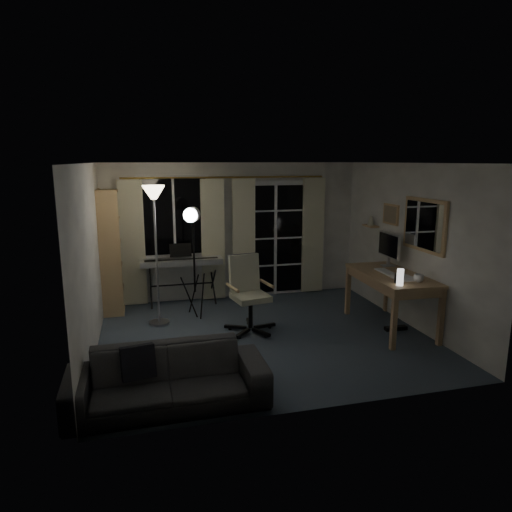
{
  "coord_description": "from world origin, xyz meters",
  "views": [
    {
      "loc": [
        -1.62,
        -5.86,
        2.44
      ],
      "look_at": [
        -0.02,
        0.35,
        1.09
      ],
      "focal_mm": 32.0,
      "sensor_mm": 36.0,
      "label": 1
    }
  ],
  "objects_px": {
    "studio_light": "(192,228)",
    "keyboard_piano": "(182,263)",
    "office_chair": "(247,286)",
    "desk": "(392,280)",
    "sofa": "(167,369)",
    "torchiere_lamp": "(154,214)",
    "mug": "(419,277)",
    "bookshelf": "(109,253)",
    "monitor": "(389,246)"
  },
  "relations": [
    {
      "from": "torchiere_lamp",
      "to": "mug",
      "type": "xyz_separation_m",
      "value": [
        3.38,
        -1.54,
        -0.78
      ]
    },
    {
      "from": "studio_light",
      "to": "mug",
      "type": "xyz_separation_m",
      "value": [
        2.83,
        -1.7,
        -0.53
      ]
    },
    {
      "from": "bookshelf",
      "to": "keyboard_piano",
      "type": "distance_m",
      "value": 1.17
    },
    {
      "from": "keyboard_piano",
      "to": "bookshelf",
      "type": "bearing_deg",
      "value": 175.65
    },
    {
      "from": "torchiere_lamp",
      "to": "studio_light",
      "type": "relative_size",
      "value": 1.17
    },
    {
      "from": "mug",
      "to": "monitor",
      "type": "bearing_deg",
      "value": 84.22
    },
    {
      "from": "keyboard_piano",
      "to": "mug",
      "type": "relative_size",
      "value": 10.02
    },
    {
      "from": "office_chair",
      "to": "desk",
      "type": "xyz_separation_m",
      "value": [
        2.04,
        -0.51,
        0.08
      ]
    },
    {
      "from": "keyboard_piano",
      "to": "studio_light",
      "type": "relative_size",
      "value": 0.76
    },
    {
      "from": "torchiere_lamp",
      "to": "keyboard_piano",
      "type": "distance_m",
      "value": 1.31
    },
    {
      "from": "torchiere_lamp",
      "to": "studio_light",
      "type": "distance_m",
      "value": 0.63
    },
    {
      "from": "bookshelf",
      "to": "keyboard_piano",
      "type": "bearing_deg",
      "value": -5.04
    },
    {
      "from": "keyboard_piano",
      "to": "studio_light",
      "type": "distance_m",
      "value": 0.96
    },
    {
      "from": "torchiere_lamp",
      "to": "desk",
      "type": "distance_m",
      "value": 3.57
    },
    {
      "from": "monitor",
      "to": "torchiere_lamp",
      "type": "bearing_deg",
      "value": 172.38
    },
    {
      "from": "bookshelf",
      "to": "torchiere_lamp",
      "type": "height_order",
      "value": "torchiere_lamp"
    },
    {
      "from": "keyboard_piano",
      "to": "mug",
      "type": "height_order",
      "value": "keyboard_piano"
    },
    {
      "from": "keyboard_piano",
      "to": "mug",
      "type": "xyz_separation_m",
      "value": [
        2.95,
        -2.35,
        0.15
      ]
    },
    {
      "from": "bookshelf",
      "to": "keyboard_piano",
      "type": "height_order",
      "value": "bookshelf"
    },
    {
      "from": "studio_light",
      "to": "desk",
      "type": "distance_m",
      "value": 3.06
    },
    {
      "from": "keyboard_piano",
      "to": "sofa",
      "type": "relative_size",
      "value": 0.69
    },
    {
      "from": "studio_light",
      "to": "monitor",
      "type": "relative_size",
      "value": 2.98
    },
    {
      "from": "torchiere_lamp",
      "to": "office_chair",
      "type": "relative_size",
      "value": 1.9
    },
    {
      "from": "studio_light",
      "to": "bookshelf",
      "type": "bearing_deg",
      "value": 174.02
    },
    {
      "from": "office_chair",
      "to": "monitor",
      "type": "xyz_separation_m",
      "value": [
        2.23,
        -0.06,
        0.5
      ]
    },
    {
      "from": "monitor",
      "to": "mug",
      "type": "height_order",
      "value": "monitor"
    },
    {
      "from": "bookshelf",
      "to": "mug",
      "type": "distance_m",
      "value": 4.78
    },
    {
      "from": "studio_light",
      "to": "sofa",
      "type": "distance_m",
      "value": 2.85
    },
    {
      "from": "torchiere_lamp",
      "to": "keyboard_piano",
      "type": "bearing_deg",
      "value": 62.0
    },
    {
      "from": "office_chair",
      "to": "monitor",
      "type": "bearing_deg",
      "value": -11.63
    },
    {
      "from": "keyboard_piano",
      "to": "desk",
      "type": "relative_size",
      "value": 0.87
    },
    {
      "from": "monitor",
      "to": "sofa",
      "type": "bearing_deg",
      "value": -150.27
    },
    {
      "from": "office_chair",
      "to": "torchiere_lamp",
      "type": "bearing_deg",
      "value": 146.77
    },
    {
      "from": "keyboard_piano",
      "to": "desk",
      "type": "bearing_deg",
      "value": -32.68
    },
    {
      "from": "bookshelf",
      "to": "desk",
      "type": "xyz_separation_m",
      "value": [
        4.01,
        -1.95,
        -0.22
      ]
    },
    {
      "from": "bookshelf",
      "to": "monitor",
      "type": "xyz_separation_m",
      "value": [
        4.2,
        -1.5,
        0.2
      ]
    },
    {
      "from": "studio_light",
      "to": "torchiere_lamp",
      "type": "bearing_deg",
      "value": -139.72
    },
    {
      "from": "studio_light",
      "to": "keyboard_piano",
      "type": "bearing_deg",
      "value": 125.16
    },
    {
      "from": "bookshelf",
      "to": "monitor",
      "type": "distance_m",
      "value": 4.47
    },
    {
      "from": "bookshelf",
      "to": "studio_light",
      "type": "relative_size",
      "value": 1.12
    },
    {
      "from": "torchiere_lamp",
      "to": "monitor",
      "type": "distance_m",
      "value": 3.57
    },
    {
      "from": "mug",
      "to": "sofa",
      "type": "xyz_separation_m",
      "value": [
        -3.4,
        -0.89,
        -0.51
      ]
    },
    {
      "from": "desk",
      "to": "sofa",
      "type": "bearing_deg",
      "value": -155.19
    },
    {
      "from": "keyboard_piano",
      "to": "office_chair",
      "type": "relative_size",
      "value": 1.24
    },
    {
      "from": "studio_light",
      "to": "office_chair",
      "type": "xyz_separation_m",
      "value": [
        0.69,
        -0.69,
        -0.78
      ]
    },
    {
      "from": "mug",
      "to": "sofa",
      "type": "distance_m",
      "value": 3.56
    },
    {
      "from": "desk",
      "to": "sofa",
      "type": "relative_size",
      "value": 0.79
    },
    {
      "from": "office_chair",
      "to": "mug",
      "type": "distance_m",
      "value": 2.38
    },
    {
      "from": "keyboard_piano",
      "to": "monitor",
      "type": "distance_m",
      "value": 3.38
    },
    {
      "from": "torchiere_lamp",
      "to": "sofa",
      "type": "relative_size",
      "value": 1.05
    }
  ]
}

